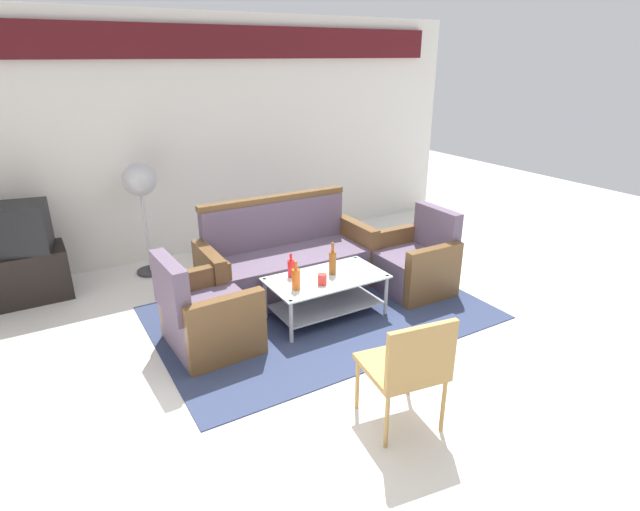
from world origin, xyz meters
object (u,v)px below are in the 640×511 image
armchair_right (414,264)px  bottle_brown (333,262)px  cup (322,279)px  wicker_chair (409,364)px  television (14,228)px  pedestal_fan (140,186)px  bottle_red (291,268)px  bottle_orange (296,279)px  tv_stand (25,275)px  armchair_left (207,317)px  coffee_table (326,291)px  couch (287,262)px

armchair_right → bottle_brown: 1.05m
cup → wicker_chair: wicker_chair is taller
television → pedestal_fan: size_ratio=0.53×
bottle_red → pedestal_fan: 2.04m
bottle_orange → pedestal_fan: bearing=112.1°
tv_stand → television: television is taller
television → bottle_red: bearing=152.1°
armchair_left → bottle_orange: 0.82m
bottle_orange → pedestal_fan: 2.23m
bottle_orange → bottle_red: 0.27m
armchair_left → coffee_table: size_ratio=0.77×
armchair_left → tv_stand: size_ratio=1.06×
armchair_left → pedestal_fan: 2.01m
armchair_right → television: (-3.54, 1.83, 0.47)m
armchair_right → wicker_chair: size_ratio=1.01×
armchair_right → television: size_ratio=1.27×
armchair_left → bottle_red: size_ratio=3.67×
bottle_red → couch: bearing=67.3°
bottle_red → television: television is taller
bottle_red → pedestal_fan: size_ratio=0.18×
bottle_brown → television: television is taller
coffee_table → wicker_chair: 1.65m
coffee_table → bottle_red: size_ratio=4.76×
couch → television: 2.68m
couch → tv_stand: 2.64m
couch → coffee_table: couch is taller
armchair_right → bottle_red: armchair_right is taller
bottle_brown → cup: bearing=-143.2°
bottle_red → wicker_chair: 1.77m
bottle_red → tv_stand: size_ratio=0.29×
bottle_orange → wicker_chair: 1.51m
pedestal_fan → wicker_chair: bearing=-76.8°
armchair_left → pedestal_fan: pedestal_fan is taller
cup → tv_stand: size_ratio=0.12×
armchair_right → pedestal_fan: pedestal_fan is taller
armchair_left → pedestal_fan: (-0.04, 1.87, 0.73)m
tv_stand → pedestal_fan: (1.24, 0.05, 0.75)m
couch → television: bearing=-25.4°
bottle_orange → tv_stand: 2.85m
pedestal_fan → wicker_chair: (0.83, -3.52, -0.52)m
cup → armchair_left: bearing=170.5°
coffee_table → tv_stand: 3.06m
bottle_red → tv_stand: bearing=141.5°
armchair_left → television: 2.28m
couch → armchair_right: (1.16, -0.67, -0.03)m
bottle_brown → bottle_red: bottle_brown is taller
armchair_right → tv_stand: bearing=63.3°
tv_stand → cup: bearing=-40.9°
bottle_brown → tv_stand: 3.13m
bottle_brown → tv_stand: bottle_brown is taller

